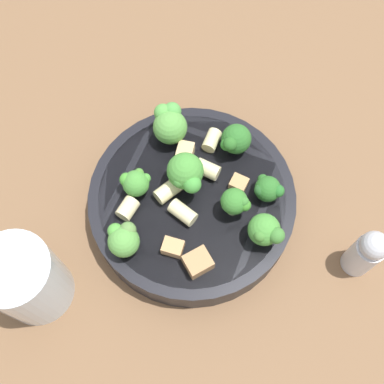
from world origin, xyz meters
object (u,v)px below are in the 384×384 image
broccoli_floret_4 (235,202)px  rigatoni_2 (183,213)px  rigatoni_1 (168,190)px  broccoli_floret_3 (268,189)px  broccoli_floret_6 (170,123)px  chicken_chunk_1 (198,262)px  rigatoni_0 (128,209)px  pasta_bowl (192,202)px  broccoli_floret_1 (135,183)px  broccoli_floret_0 (235,140)px  broccoli_floret_2 (124,239)px  drinking_glass (29,282)px  broccoli_floret_7 (266,231)px  pepper_shaker (366,253)px  chicken_chunk_2 (239,183)px  rigatoni_4 (212,140)px  chicken_chunk_0 (173,247)px  rigatoni_3 (208,169)px  chicken_chunk_3 (185,154)px  broccoli_floret_5 (186,172)px

broccoli_floret_4 → rigatoni_2: 0.06m
rigatoni_1 → broccoli_floret_3: bearing=43.5°
broccoli_floret_6 → chicken_chunk_1: broccoli_floret_6 is taller
broccoli_floret_4 → rigatoni_0: bearing=-134.7°
pasta_bowl → broccoli_floret_3: (0.06, 0.06, 0.03)m
pasta_bowl → broccoli_floret_1: 0.07m
chicken_chunk_1 → rigatoni_0: bearing=-173.3°
broccoli_floret_6 → chicken_chunk_1: size_ratio=1.72×
broccoli_floret_0 → broccoli_floret_2: bearing=-90.5°
broccoli_floret_4 → drinking_glass: drinking_glass is taller
broccoli_floret_7 → rigatoni_0: broccoli_floret_7 is taller
rigatoni_0 → pepper_shaker: (0.21, 0.14, -0.01)m
chicken_chunk_1 → chicken_chunk_2: (-0.03, 0.09, -0.00)m
broccoli_floret_7 → pepper_shaker: 0.11m
rigatoni_4 → chicken_chunk_0: (0.06, -0.12, -0.00)m
broccoli_floret_3 → chicken_chunk_1: 0.11m
broccoli_floret_1 → broccoli_floret_2: broccoli_floret_2 is taller
broccoli_floret_0 → chicken_chunk_1: (0.06, -0.12, -0.01)m
pasta_bowl → rigatoni_3: size_ratio=8.89×
rigatoni_1 → rigatoni_2: 0.03m
chicken_chunk_3 → pepper_shaker: (0.21, 0.05, -0.01)m
broccoli_floret_2 → rigatoni_0: size_ratio=1.69×
rigatoni_0 → broccoli_floret_1: bearing=116.8°
broccoli_floret_6 → broccoli_floret_7: bearing=-6.9°
rigatoni_2 → chicken_chunk_1: size_ratio=1.14×
rigatoni_1 → broccoli_floret_5: bearing=78.3°
pepper_shaker → rigatoni_3: bearing=-164.5°
broccoli_floret_1 → rigatoni_3: bearing=60.4°
rigatoni_4 → broccoli_floret_2: bearing=-81.8°
broccoli_floret_0 → rigatoni_4: 0.03m
broccoli_floret_3 → broccoli_floret_7: bearing=-52.1°
broccoli_floret_4 → rigatoni_4: bearing=149.9°
broccoli_floret_1 → rigatoni_4: 0.10m
pepper_shaker → broccoli_floret_7: bearing=-143.3°
broccoli_floret_6 → broccoli_floret_0: bearing=29.7°
broccoli_floret_6 → rigatoni_1: 0.07m
pasta_bowl → chicken_chunk_1: (0.06, -0.05, 0.03)m
rigatoni_4 → chicken_chunk_3: (-0.01, -0.03, 0.00)m
broccoli_floret_2 → rigatoni_0: (-0.03, 0.03, -0.01)m
rigatoni_4 → broccoli_floret_7: bearing=-20.7°
broccoli_floret_0 → broccoli_floret_3: 0.06m
rigatoni_3 → chicken_chunk_2: (0.03, 0.01, -0.00)m
broccoli_floret_0 → chicken_chunk_3: 0.06m
broccoli_floret_6 → drinking_glass: size_ratio=0.46×
chicken_chunk_1 → chicken_chunk_3: 0.12m
broccoli_floret_3 → broccoli_floret_4: 0.04m
broccoli_floret_3 → broccoli_floret_6: 0.13m
broccoli_floret_1 → rigatoni_0: bearing=-63.2°
broccoli_floret_5 → drinking_glass: (-0.03, -0.19, -0.03)m
pasta_bowl → broccoli_floret_0: 0.08m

